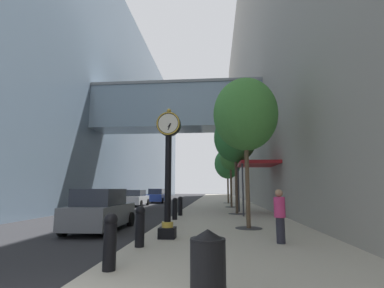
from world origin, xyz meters
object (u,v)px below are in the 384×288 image
at_px(pedestrian_walking, 280,215).
at_px(car_blue_mid, 157,196).
at_px(street_tree_near, 245,115).
at_px(street_tree_mid_far, 230,158).
at_px(car_grey_far, 101,210).
at_px(street_tree_mid_near, 235,138).
at_px(trash_bin, 208,266).
at_px(street_tree_far, 228,164).
at_px(car_white_near, 135,198).
at_px(bollard_second, 140,225).
at_px(bollard_fourth, 167,212).
at_px(street_clock, 168,165).
at_px(bollard_sixth, 180,205).
at_px(bollard_nearest, 110,240).
at_px(bollard_fifth, 175,208).

bearing_deg(pedestrian_walking, car_blue_mid, 109.98).
bearing_deg(street_tree_near, street_tree_mid_far, 90.00).
height_order(pedestrian_walking, car_grey_far, same).
relative_size(street_tree_mid_near, street_tree_mid_far, 1.22).
relative_size(trash_bin, car_blue_mid, 0.25).
distance_m(street_tree_near, street_tree_far, 19.36).
height_order(street_tree_far, car_white_near, street_tree_far).
bearing_deg(bollard_second, street_tree_mid_near, 71.39).
relative_size(bollard_second, street_tree_mid_far, 0.21).
xyz_separation_m(bollard_fourth, car_white_near, (-5.81, 14.97, 0.04)).
bearing_deg(street_tree_mid_far, street_tree_far, 90.00).
xyz_separation_m(street_clock, street_tree_mid_far, (2.96, 15.43, 1.80)).
distance_m(bollard_sixth, street_tree_near, 7.54).
bearing_deg(street_tree_far, street_tree_near, -90.00).
xyz_separation_m(bollard_second, bollard_fourth, (0.00, 4.56, 0.00)).
height_order(bollard_sixth, trash_bin, bollard_sixth).
bearing_deg(car_white_near, car_blue_mid, 82.53).
height_order(bollard_fourth, street_tree_mid_near, street_tree_mid_near).
bearing_deg(bollard_second, bollard_fourth, 90.00).
distance_m(bollard_nearest, bollard_sixth, 11.41).
xyz_separation_m(street_tree_far, car_grey_far, (-6.22, -19.60, -3.62)).
bearing_deg(car_white_near, bollard_second, -73.43).
bearing_deg(street_tree_far, bollard_fourth, -100.59).
relative_size(bollard_fourth, street_tree_mid_near, 0.17).
xyz_separation_m(bollard_nearest, street_tree_mid_near, (3.50, 12.69, 4.34)).
distance_m(bollard_second, street_tree_mid_far, 17.60).
distance_m(street_clock, car_white_near, 19.27).
bearing_deg(trash_bin, bollard_sixth, 99.00).
xyz_separation_m(bollard_nearest, bollard_fourth, (0.00, 6.85, 0.00)).
xyz_separation_m(street_clock, street_tree_mid_near, (2.96, 8.97, 2.49)).
height_order(bollard_sixth, street_tree_near, street_tree_near).
bearing_deg(street_tree_mid_near, trash_bin, -95.84).
bearing_deg(bollard_fifth, bollard_fourth, -90.00).
bearing_deg(street_tree_far, car_white_near, -157.94).
bearing_deg(street_tree_mid_near, bollard_fourth, -120.96).
xyz_separation_m(bollard_sixth, pedestrian_walking, (4.11, -8.28, 0.25)).
relative_size(street_clock, street_tree_mid_near, 0.68).
relative_size(street_tree_mid_near, street_tree_far, 1.10).
relative_size(street_tree_near, car_grey_far, 1.48).
height_order(street_tree_near, pedestrian_walking, street_tree_near).
xyz_separation_m(street_tree_mid_near, pedestrian_walking, (0.61, -9.56, -4.09)).
xyz_separation_m(street_clock, bollard_nearest, (-0.55, -3.71, -1.84)).
distance_m(bollard_nearest, bollard_fifth, 9.13).
xyz_separation_m(bollard_second, pedestrian_walking, (4.11, 0.85, 0.25)).
height_order(bollard_fifth, trash_bin, bollard_fifth).
height_order(street_clock, street_tree_mid_far, street_tree_mid_far).
height_order(bollard_second, street_tree_far, street_tree_far).
xyz_separation_m(bollard_second, bollard_sixth, (0.00, 9.13, 0.00)).
bearing_deg(pedestrian_walking, bollard_sixth, 116.39).
height_order(bollard_second, car_grey_far, car_grey_far).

